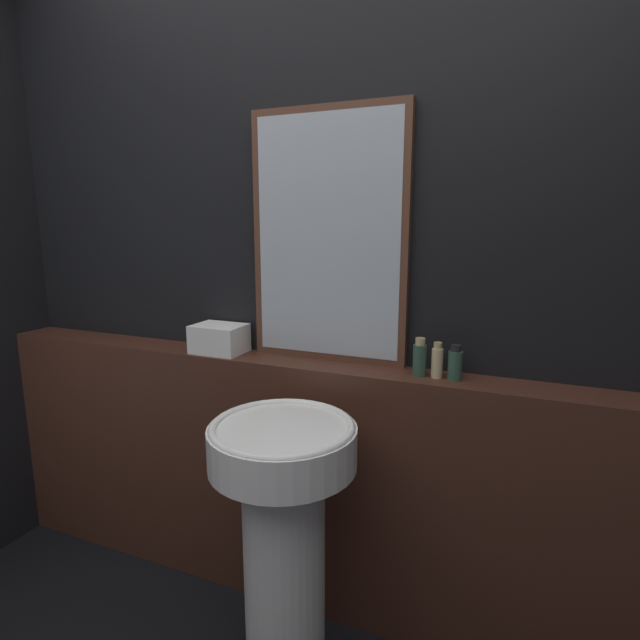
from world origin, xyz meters
TOP-DOWN VIEW (x-y plane):
  - wall_back at (0.00, 1.41)m, footprint 8.00×0.06m
  - vanity_counter at (0.00, 1.29)m, footprint 2.76×0.17m
  - pedestal_sink at (0.09, 0.92)m, footprint 0.43×0.43m
  - mirror at (0.05, 1.36)m, footprint 0.57×0.03m
  - towel_stack at (-0.36, 1.29)m, footprint 0.19×0.15m
  - shampoo_bottle at (0.40, 1.29)m, footprint 0.04×0.04m
  - conditioner_bottle at (0.46, 1.29)m, footprint 0.04×0.04m
  - lotion_bottle at (0.51, 1.29)m, footprint 0.04×0.04m

SIDE VIEW (x-z plane):
  - vanity_counter at x=0.00m, z-range 0.00..0.95m
  - pedestal_sink at x=0.09m, z-range 0.10..0.97m
  - lotion_bottle at x=0.51m, z-range 0.94..1.05m
  - towel_stack at x=-0.36m, z-range 0.95..1.05m
  - conditioner_bottle at x=0.46m, z-range 0.94..1.06m
  - shampoo_bottle at x=0.40m, z-range 0.94..1.07m
  - wall_back at x=0.00m, z-range 0.00..2.50m
  - mirror at x=0.05m, z-range 0.95..1.82m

